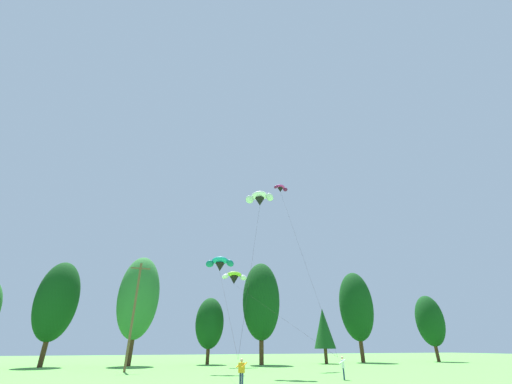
{
  "coord_description": "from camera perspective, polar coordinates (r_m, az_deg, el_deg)",
  "views": [
    {
      "loc": [
        -9.9,
        3.21,
        2.41
      ],
      "look_at": [
        -2.26,
        25.12,
        13.72
      ],
      "focal_mm": 22.28,
      "sensor_mm": 36.0,
      "label": 1
    }
  ],
  "objects": [
    {
      "name": "utility_pole",
      "position": [
        40.44,
        -21.09,
        -19.36
      ],
      "size": [
        2.2,
        0.26,
        11.36
      ],
      "color": "brown",
      "rests_on": "ground_plane"
    },
    {
      "name": "treeline_tree_g",
      "position": [
        56.76,
        12.03,
        -22.81
      ],
      "size": [
        3.37,
        3.37,
        8.06
      ],
      "color": "#472D19",
      "rests_on": "ground_plane"
    },
    {
      "name": "kite_flyer_mid",
      "position": [
        30.15,
        15.35,
        -27.88
      ],
      "size": [
        0.75,
        0.76,
        1.69
      ],
      "color": "navy",
      "rests_on": "ground_plane"
    },
    {
      "name": "parafoil_kite_high_white",
      "position": [
        37.84,
        0.65,
        -1.17
      ],
      "size": [
        6.66,
        10.76,
        17.6
      ],
      "color": "white"
    },
    {
      "name": "parafoil_kite_low_magenta",
      "position": [
        50.35,
        4.44,
        0.64
      ],
      "size": [
        3.84,
        16.25,
        23.92
      ],
      "color": "#D12893"
    },
    {
      "name": "treeline_tree_d",
      "position": [
        52.39,
        -20.32,
        -17.25
      ],
      "size": [
        5.81,
        5.81,
        14.86
      ],
      "color": "#472D19",
      "rests_on": "ground_plane"
    },
    {
      "name": "treeline_tree_f",
      "position": [
        52.71,
        0.92,
        -18.89
      ],
      "size": [
        5.77,
        5.77,
        14.72
      ],
      "color": "#472D19",
      "rests_on": "ground_plane"
    },
    {
      "name": "parafoil_kite_mid_lime_white",
      "position": [
        49.39,
        -3.93,
        -15.02
      ],
      "size": [
        5.21,
        21.99,
        11.06
      ],
      "color": "#93D633"
    },
    {
      "name": "treeline_tree_h",
      "position": [
        62.66,
        17.52,
        -18.91
      ],
      "size": [
        5.78,
        5.78,
        14.73
      ],
      "color": "#472D19",
      "rests_on": "ground_plane"
    },
    {
      "name": "treeline_tree_e",
      "position": [
        53.74,
        -8.32,
        -22.24
      ],
      "size": [
        4.34,
        4.34,
        9.4
      ],
      "color": "#472D19",
      "rests_on": "ground_plane"
    },
    {
      "name": "treeline_tree_i",
      "position": [
        70.46,
        28.74,
        -19.58
      ],
      "size": [
        4.78,
        4.78,
        11.04
      ],
      "color": "#472D19",
      "rests_on": "ground_plane"
    },
    {
      "name": "treeline_tree_c",
      "position": [
        54.2,
        -32.13,
        -16.18
      ],
      "size": [
        5.43,
        5.43,
        13.45
      ],
      "color": "#472D19",
      "rests_on": "ground_plane"
    },
    {
      "name": "kite_flyer_near",
      "position": [
        24.21,
        -2.62,
        -29.31
      ],
      "size": [
        0.74,
        0.75,
        1.69
      ],
      "color": "navy",
      "rests_on": "ground_plane"
    },
    {
      "name": "parafoil_kite_far_teal",
      "position": [
        38.27,
        -6.49,
        -12.67
      ],
      "size": [
        3.39,
        14.55,
        10.41
      ],
      "color": "teal"
    }
  ]
}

